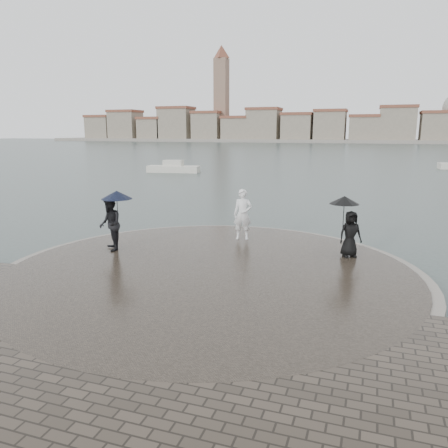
% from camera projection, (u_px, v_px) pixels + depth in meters
% --- Properties ---
extents(ground, '(400.00, 400.00, 0.00)m').
position_uv_depth(ground, '(154.00, 331.00, 9.68)').
color(ground, '#2B3835').
rests_on(ground, ground).
extents(kerb_ring, '(12.50, 12.50, 0.32)m').
position_uv_depth(kerb_ring, '(210.00, 275.00, 12.89)').
color(kerb_ring, gray).
rests_on(kerb_ring, ground).
extents(quay_tip, '(11.90, 11.90, 0.36)m').
position_uv_depth(quay_tip, '(210.00, 275.00, 12.88)').
color(quay_tip, '#2D261E').
rests_on(quay_tip, ground).
extents(statue, '(0.76, 0.58, 1.88)m').
position_uv_depth(statue, '(243.00, 214.00, 16.23)').
color(statue, white).
rests_on(statue, quay_tip).
extents(visitor_left, '(1.32, 1.19, 2.04)m').
position_uv_depth(visitor_left, '(112.00, 218.00, 14.63)').
color(visitor_left, black).
rests_on(visitor_left, quay_tip).
extents(visitor_right, '(1.17, 0.97, 1.95)m').
position_uv_depth(visitor_right, '(348.00, 223.00, 13.94)').
color(visitor_right, black).
rests_on(visitor_right, quay_tip).
extents(far_skyline, '(260.00, 20.00, 37.00)m').
position_uv_depth(far_skyline, '(346.00, 127.00, 159.15)').
color(far_skyline, gray).
rests_on(far_skyline, ground).
extents(boats, '(42.30, 16.83, 1.50)m').
position_uv_depth(boats, '(400.00, 169.00, 46.14)').
color(boats, silver).
rests_on(boats, ground).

